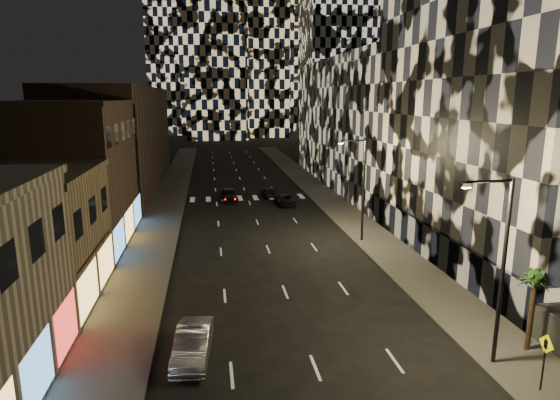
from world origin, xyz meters
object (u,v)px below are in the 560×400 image
object	(u,v)px
car_dark_oncoming	(269,192)
streetlight_far	(361,183)
ped_sign	(545,353)
car_dark_midlane	(229,195)
streetlight_near	(499,260)
car_dark_rightlane	(285,200)
palm_tree	(535,284)
car_silver_parked	(193,344)

from	to	relation	value
car_dark_oncoming	streetlight_far	bearing A→B (deg)	106.35
streetlight_far	ped_sign	bearing A→B (deg)	-87.57
car_dark_midlane	streetlight_near	bearing A→B (deg)	-78.45
car_dark_oncoming	car_dark_rightlane	distance (m)	5.28
car_dark_midlane	car_dark_rightlane	bearing A→B (deg)	-31.56
streetlight_near	car_dark_midlane	world-z (taller)	streetlight_near
car_dark_oncoming	palm_tree	distance (m)	40.48
car_silver_parked	streetlight_far	bearing A→B (deg)	56.17
car_dark_oncoming	palm_tree	size ratio (longest dim) A/B	0.98
streetlight_far	ped_sign	xyz separation A→B (m)	(0.95, -22.40, -3.41)
car_silver_parked	ped_sign	size ratio (longest dim) A/B	1.78
streetlight_near	car_silver_parked	world-z (taller)	streetlight_near
car_dark_midlane	palm_tree	bearing A→B (deg)	-74.54
car_silver_parked	palm_tree	distance (m)	17.13
car_dark_oncoming	palm_tree	world-z (taller)	palm_tree
streetlight_near	car_dark_oncoming	distance (m)	40.98
car_dark_rightlane	palm_tree	world-z (taller)	palm_tree
ped_sign	palm_tree	size ratio (longest dim) A/B	0.62
streetlight_far	car_dark_rightlane	distance (m)	16.47
car_silver_parked	car_dark_oncoming	xyz separation A→B (m)	(8.65, 37.59, -0.17)
car_dark_midlane	car_dark_rightlane	world-z (taller)	car_dark_midlane
car_dark_midlane	car_dark_rightlane	size ratio (longest dim) A/B	1.05
streetlight_far	car_silver_parked	bearing A→B (deg)	-129.35
streetlight_near	streetlight_far	xyz separation A→B (m)	(0.00, 20.00, 0.00)
streetlight_near	car_dark_midlane	xyz separation A→B (m)	(-10.75, 38.57, -4.56)
streetlight_near	palm_tree	xyz separation A→B (m)	(2.62, 0.79, -1.69)
car_dark_rightlane	ped_sign	bearing A→B (deg)	-83.98
ped_sign	streetlight_near	bearing A→B (deg)	112.95
car_dark_oncoming	car_dark_rightlane	xyz separation A→B (m)	(1.24, -5.14, 0.01)
streetlight_far	car_dark_rightlane	xyz separation A→B (m)	(-4.26, 15.19, -4.74)
streetlight_far	car_dark_midlane	size ratio (longest dim) A/B	1.94
car_silver_parked	palm_tree	world-z (taller)	palm_tree
car_silver_parked	car_dark_oncoming	world-z (taller)	car_silver_parked
streetlight_far	ped_sign	world-z (taller)	streetlight_far
streetlight_near	car_silver_parked	distance (m)	15.13
streetlight_near	car_silver_parked	bearing A→B (deg)	169.05
streetlight_far	car_dark_oncoming	distance (m)	21.59
palm_tree	streetlight_near	bearing A→B (deg)	-163.20
streetlight_near	ped_sign	xyz separation A→B (m)	(0.95, -2.40, -3.41)
car_dark_rightlane	palm_tree	xyz separation A→B (m)	(6.88, -34.40, 3.05)
car_dark_rightlane	car_dark_midlane	bearing A→B (deg)	150.59
streetlight_near	streetlight_far	size ratio (longest dim) A/B	1.00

